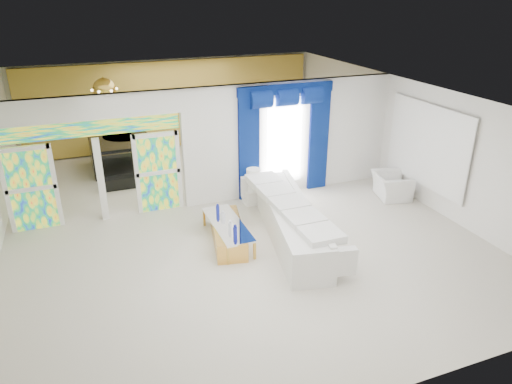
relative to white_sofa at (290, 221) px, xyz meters
name	(u,v)px	position (x,y,z in m)	size (l,w,h in m)	color
floor	(227,217)	(-1.00, 1.47, -0.39)	(12.00, 12.00, 0.00)	#B7AF9E
dividing_wall	(291,137)	(1.15, 2.47, 1.11)	(5.70, 0.18, 3.00)	white
dividing_header	(87,108)	(-3.85, 2.47, 2.34)	(4.30, 0.18, 0.55)	white
stained_panel_left	(31,189)	(-5.27, 2.47, 0.61)	(0.95, 0.04, 2.00)	#994C3F
stained_panel_right	(158,172)	(-2.42, 2.47, 0.61)	(0.95, 0.04, 2.00)	#994C3F
stained_transom	(90,129)	(-3.85, 2.47, 1.86)	(4.00, 0.05, 0.35)	#994C3F
window_pane	(284,141)	(0.90, 2.37, 1.06)	(1.00, 0.02, 2.30)	white
blue_drape_left	(249,148)	(-0.10, 2.34, 1.01)	(0.55, 0.10, 2.80)	#030845
blue_drape_right	(318,139)	(1.90, 2.34, 1.01)	(0.55, 0.10, 2.80)	#030845
blue_pelmet	(286,89)	(0.90, 2.34, 2.43)	(2.60, 0.12, 0.25)	#030845
wall_mirror	(427,146)	(3.94, 0.47, 1.16)	(0.04, 2.70, 1.90)	white
gold_curtains	(173,105)	(-1.00, 7.37, 1.11)	(9.70, 0.12, 2.90)	#BB8C2C
white_sofa	(290,221)	(0.00, 0.00, 0.00)	(0.87, 4.06, 0.77)	silver
coffee_table	(228,233)	(-1.35, 0.30, -0.17)	(0.64, 1.91, 0.42)	gold
console_table	(264,195)	(0.19, 1.97, -0.20)	(1.10, 0.35, 0.37)	white
table_lamp	(254,180)	(-0.11, 1.97, 0.27)	(0.36, 0.36, 0.58)	silver
armchair	(391,186)	(3.45, 1.03, -0.06)	(0.99, 0.87, 0.65)	silver
grand_piano	(114,155)	(-3.21, 5.85, 0.05)	(1.32, 1.74, 0.88)	black
piano_bench	(121,182)	(-3.21, 4.25, -0.22)	(0.97, 0.38, 0.32)	black
tv_console	(35,182)	(-5.39, 4.49, 0.02)	(0.56, 0.51, 0.82)	tan
chandelier	(104,89)	(-3.30, 4.87, 2.26)	(0.60, 0.60, 0.60)	gold
decanters	(227,221)	(-1.37, 0.28, 0.12)	(0.14, 1.20, 0.20)	navy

